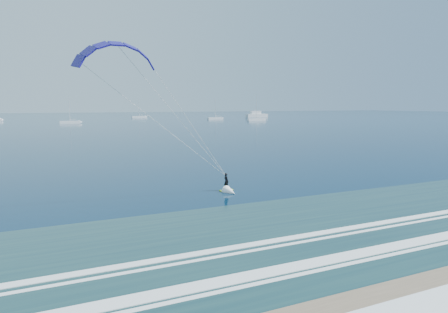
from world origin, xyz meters
name	(u,v)px	position (x,y,z in m)	size (l,w,h in m)	color
kitesurfer_rig	(175,115)	(0.16, 22.98, 7.81)	(16.62, 5.09, 14.90)	#B5E91B
motor_yacht	(256,115)	(125.88, 229.66, 1.69)	(15.54, 4.14, 6.35)	white
sailboat_3	(70,122)	(2.26, 185.02, 0.69)	(9.04, 2.40, 12.50)	white
sailboat_4	(139,117)	(48.64, 248.14, 0.69)	(9.45, 2.40, 12.74)	white
sailboat_5	(215,118)	(83.88, 204.71, 0.69)	(9.40, 2.40, 12.73)	white
sailboat_6	(256,120)	(94.79, 174.92, 0.70)	(10.37, 2.40, 13.82)	white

